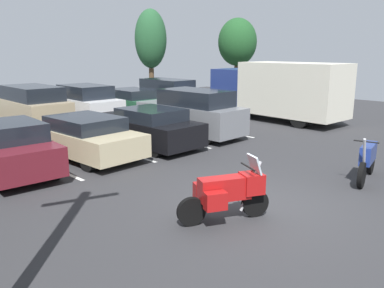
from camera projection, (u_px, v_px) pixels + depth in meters
ground at (254, 206)px, 9.33m from camera, size 44.00×44.00×0.10m
motorcycle_touring at (228, 192)px, 8.30m from camera, size 1.90×1.21×1.37m
motorcycle_second at (367, 160)px, 10.89m from camera, size 2.12×0.72×1.34m
parking_stripes at (82, 156)px, 13.52m from camera, size 13.22×4.71×0.01m
car_maroon at (8, 148)px, 11.54m from camera, size 2.05×4.50×1.54m
car_champagne at (82, 136)px, 13.37m from camera, size 2.12×4.97×1.39m
car_black at (145, 127)px, 14.95m from camera, size 1.94×4.82×1.44m
car_grey at (191, 113)px, 16.67m from camera, size 1.90×4.89×1.93m
car_far_tan at (31, 107)px, 18.22m from camera, size 1.98×4.86×1.95m
car_far_white at (85, 104)px, 19.88m from camera, size 2.03×4.48×1.84m
car_far_green at (131, 103)px, 21.56m from camera, size 2.20×4.90×1.49m
car_far_silver at (164, 95)px, 23.48m from camera, size 1.93×4.80×1.88m
box_truck at (278, 89)px, 20.26m from camera, size 2.77×7.29×2.92m
tree_center_left at (151, 39)px, 30.22m from camera, size 2.41×2.41×6.55m
tree_center_right at (237, 42)px, 32.79m from camera, size 3.17×3.17×6.10m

